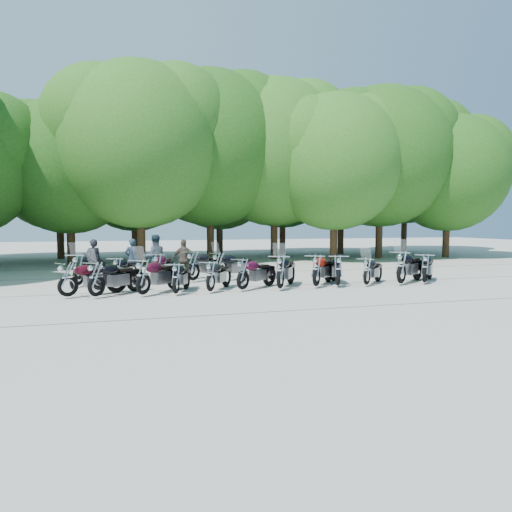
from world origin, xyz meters
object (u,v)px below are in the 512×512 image
object	(u,v)px
motorcycle_0	(68,278)
motorcycle_2	(143,276)
motorcycle_7	(317,269)
rider_3	(132,259)
motorcycle_6	(280,270)
motorcycle_15	(193,265)
motorcycle_9	(367,270)
motorcycle_3	(176,277)
motorcycle_5	(243,273)
motorcycle_10	(402,266)
motorcycle_1	(96,278)
motorcycle_8	(338,269)
motorcycle_14	(157,267)
rider_2	(184,260)
motorcycle_12	(79,268)
motorcycle_13	(117,270)
motorcycle_16	(219,265)
rider_1	(155,257)
rider_0	(93,261)
motorcycle_11	(425,267)
motorcycle_4	(211,275)

from	to	relation	value
motorcycle_0	motorcycle_2	world-z (taller)	motorcycle_2
motorcycle_7	rider_3	distance (m)	7.69
motorcycle_6	motorcycle_15	world-z (taller)	motorcycle_15
motorcycle_9	rider_3	xyz separation A→B (m)	(-8.02, 4.78, 0.23)
motorcycle_3	motorcycle_5	xyz separation A→B (m)	(2.23, 0.23, 0.05)
motorcycle_10	motorcycle_2	bearing A→B (deg)	53.60
motorcycle_1	motorcycle_15	xyz separation A→B (m)	(3.36, 2.91, 0.05)
motorcycle_5	motorcycle_8	bearing A→B (deg)	-129.14
motorcycle_3	motorcycle_10	bearing A→B (deg)	-159.66
motorcycle_14	rider_2	world-z (taller)	rider_2
motorcycle_3	motorcycle_12	size ratio (longest dim) A/B	0.87
motorcycle_10	motorcycle_15	world-z (taller)	motorcycle_10
motorcycle_8	motorcycle_3	bearing A→B (deg)	22.81
motorcycle_1	motorcycle_13	world-z (taller)	motorcycle_1
motorcycle_15	motorcycle_16	world-z (taller)	motorcycle_15
motorcycle_10	motorcycle_12	size ratio (longest dim) A/B	1.06
motorcycle_3	motorcycle_14	distance (m)	2.83
rider_3	rider_1	bearing A→B (deg)	128.15
rider_3	motorcycle_12	bearing A→B (deg)	37.41
motorcycle_7	motorcycle_14	xyz separation A→B (m)	(-5.25, 2.56, -0.01)
motorcycle_9	motorcycle_10	distance (m)	1.36
motorcycle_2	motorcycle_14	world-z (taller)	motorcycle_2
motorcycle_6	motorcycle_15	size ratio (longest dim) A/B	0.99
motorcycle_16	rider_2	size ratio (longest dim) A/B	1.41
motorcycle_0	motorcycle_10	world-z (taller)	motorcycle_10
motorcycle_5	motorcycle_16	size ratio (longest dim) A/B	0.96
motorcycle_12	motorcycle_1	bearing A→B (deg)	128.31
motorcycle_13	motorcycle_3	bearing A→B (deg)	144.13
motorcycle_5	rider_2	distance (m)	3.90
motorcycle_5	motorcycle_9	world-z (taller)	motorcycle_5
motorcycle_3	rider_3	size ratio (longest dim) A/B	1.26
motorcycle_2	motorcycle_13	bearing A→B (deg)	-34.51
motorcycle_15	motorcycle_2	bearing A→B (deg)	105.89
motorcycle_12	rider_3	distance (m)	2.78
motorcycle_5	motorcycle_6	distance (m)	1.27
rider_0	rider_1	xyz separation A→B (m)	(2.32, -0.05, 0.08)
motorcycle_1	rider_0	size ratio (longest dim) A/B	1.36
motorcycle_1	motorcycle_16	world-z (taller)	motorcycle_16
motorcycle_3	motorcycle_9	distance (m)	6.80
rider_1	rider_3	distance (m)	1.15
motorcycle_12	rider_2	world-z (taller)	rider_2
motorcycle_9	motorcycle_12	world-z (taller)	motorcycle_12
rider_3	rider_0	bearing A→B (deg)	16.30
motorcycle_13	rider_0	distance (m)	1.56
motorcycle_6	motorcycle_15	distance (m)	3.86
motorcycle_14	motorcycle_7	bearing A→B (deg)	175.16
motorcycle_14	motorcycle_15	size ratio (longest dim) A/B	0.95
motorcycle_11	motorcycle_16	distance (m)	7.72
motorcycle_4	motorcycle_16	world-z (taller)	motorcycle_16
motorcycle_14	motorcycle_12	bearing A→B (deg)	19.59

